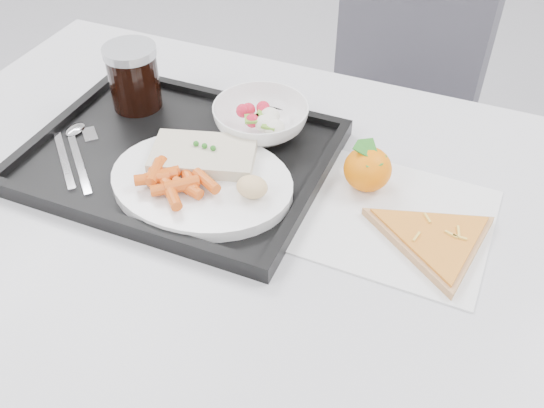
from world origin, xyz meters
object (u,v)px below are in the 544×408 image
(table, at_px, (255,239))
(tray, at_px, (179,157))
(tangerine, at_px, (368,169))
(cola_glass, at_px, (133,76))
(salad_bowl, at_px, (261,119))
(dinner_plate, at_px, (202,182))
(pizza_slice, at_px, (435,240))
(chair, at_px, (390,99))

(table, xyz_separation_m, tray, (-0.15, 0.05, 0.08))
(table, distance_m, tangerine, 0.20)
(cola_glass, distance_m, tangerine, 0.42)
(salad_bowl, bearing_deg, dinner_plate, -98.06)
(dinner_plate, bearing_deg, pizza_slice, 4.99)
(table, relative_size, salad_bowl, 7.89)
(tangerine, bearing_deg, salad_bowl, 164.54)
(tray, bearing_deg, salad_bowl, 48.88)
(table, relative_size, tray, 2.67)
(table, relative_size, chair, 1.29)
(tangerine, distance_m, pizza_slice, 0.14)
(table, bearing_deg, tangerine, 36.72)
(dinner_plate, distance_m, salad_bowl, 0.16)
(tray, bearing_deg, pizza_slice, -3.68)
(tray, bearing_deg, cola_glass, 144.18)
(chair, relative_size, tangerine, 11.74)
(tray, height_order, tangerine, tangerine)
(table, bearing_deg, tray, 162.18)
(table, distance_m, pizza_slice, 0.27)
(pizza_slice, bearing_deg, cola_glass, 167.24)
(dinner_plate, distance_m, pizza_slice, 0.33)
(table, height_order, dinner_plate, dinner_plate)
(chair, xyz_separation_m, cola_glass, (-0.33, -0.55, 0.28))
(salad_bowl, relative_size, cola_glass, 1.41)
(table, distance_m, dinner_plate, 0.12)
(table, xyz_separation_m, tangerine, (0.14, 0.10, 0.10))
(salad_bowl, bearing_deg, chair, 78.85)
(chair, relative_size, salad_bowl, 6.11)
(salad_bowl, bearing_deg, table, -69.94)
(chair, relative_size, dinner_plate, 3.44)
(tray, relative_size, tangerine, 5.68)
(pizza_slice, bearing_deg, tray, 176.32)
(table, distance_m, cola_glass, 0.34)
(cola_glass, bearing_deg, pizza_slice, -12.76)
(cola_glass, height_order, tangerine, cola_glass)
(table, relative_size, cola_glass, 11.11)
(dinner_plate, relative_size, cola_glass, 2.50)
(salad_bowl, relative_size, pizza_slice, 0.61)
(tangerine, bearing_deg, chair, 98.28)
(tray, height_order, pizza_slice, tray)
(chair, xyz_separation_m, dinner_plate, (-0.13, -0.70, 0.24))
(salad_bowl, xyz_separation_m, tangerine, (0.19, -0.05, -0.00))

